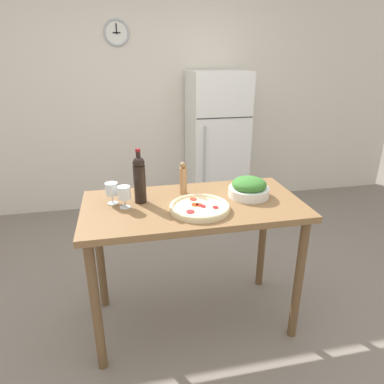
{
  "coord_description": "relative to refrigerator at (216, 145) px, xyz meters",
  "views": [
    {
      "loc": [
        -0.41,
        -1.9,
        1.75
      ],
      "look_at": [
        0.0,
        0.03,
        0.96
      ],
      "focal_mm": 32.0,
      "sensor_mm": 36.0,
      "label": 1
    }
  ],
  "objects": [
    {
      "name": "ground_plane",
      "position": [
        -0.66,
        -1.81,
        -0.81
      ],
      "size": [
        14.0,
        14.0,
        0.0
      ],
      "primitive_type": "plane",
      "color": "slate"
    },
    {
      "name": "wall_back",
      "position": [
        -0.66,
        0.36,
        0.5
      ],
      "size": [
        6.4,
        0.08,
        2.6
      ],
      "color": "silver",
      "rests_on": "ground_plane"
    },
    {
      "name": "refrigerator",
      "position": [
        0.0,
        0.0,
        0.0
      ],
      "size": [
        0.62,
        0.64,
        1.61
      ],
      "color": "white",
      "rests_on": "ground_plane"
    },
    {
      "name": "prep_counter",
      "position": [
        -0.66,
        -1.81,
        -0.02
      ],
      "size": [
        1.36,
        0.69,
        0.9
      ],
      "color": "brown",
      "rests_on": "ground_plane"
    },
    {
      "name": "wine_bottle",
      "position": [
        -0.98,
        -1.73,
        0.25
      ],
      "size": [
        0.07,
        0.07,
        0.34
      ],
      "color": "black",
      "rests_on": "prep_counter"
    },
    {
      "name": "wine_glass_near",
      "position": [
        -1.08,
        -1.79,
        0.19
      ],
      "size": [
        0.08,
        0.08,
        0.13
      ],
      "color": "silver",
      "rests_on": "prep_counter"
    },
    {
      "name": "wine_glass_far",
      "position": [
        -1.15,
        -1.71,
        0.19
      ],
      "size": [
        0.08,
        0.08,
        0.13
      ],
      "color": "silver",
      "rests_on": "prep_counter"
    },
    {
      "name": "pepper_mill",
      "position": [
        -0.69,
        -1.64,
        0.2
      ],
      "size": [
        0.05,
        0.05,
        0.22
      ],
      "color": "#AD7F51",
      "rests_on": "prep_counter"
    },
    {
      "name": "salad_bowl",
      "position": [
        -0.28,
        -1.78,
        0.16
      ],
      "size": [
        0.26,
        0.26,
        0.13
      ],
      "color": "white",
      "rests_on": "prep_counter"
    },
    {
      "name": "homemade_pizza",
      "position": [
        -0.65,
        -1.92,
        0.12
      ],
      "size": [
        0.36,
        0.36,
        0.04
      ],
      "color": "beige",
      "rests_on": "prep_counter"
    }
  ]
}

